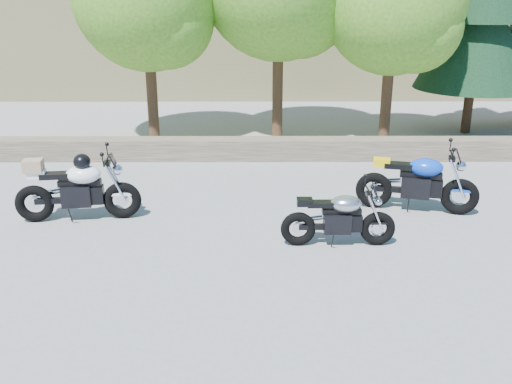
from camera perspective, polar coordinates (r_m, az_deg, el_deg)
ground at (r=8.60m, az=-1.32°, el=-6.95°), size 90.00×90.00×0.00m
stone_wall at (r=13.68m, az=-0.90°, el=4.33°), size 22.00×0.55×0.50m
tree_decid_right at (r=15.06m, az=14.07°, el=17.70°), size 3.54×3.54×5.41m
silver_bike at (r=9.05m, az=8.33°, el=-2.68°), size 1.82×0.58×0.91m
white_bike at (r=10.38m, az=-17.50°, el=0.38°), size 2.17×0.69×1.20m
blue_bike at (r=10.74m, az=15.89°, el=0.87°), size 2.17×0.82×1.10m
backpack at (r=10.00m, az=8.49°, el=-2.11°), size 0.31×0.28×0.38m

